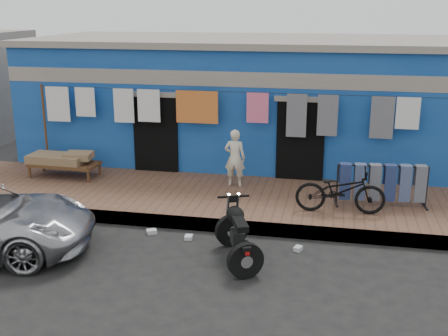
% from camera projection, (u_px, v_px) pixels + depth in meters
% --- Properties ---
extents(ground, '(80.00, 80.00, 0.00)m').
position_uv_depth(ground, '(200.00, 267.00, 9.34)').
color(ground, black).
rests_on(ground, ground).
extents(sidewalk, '(28.00, 3.00, 0.25)m').
position_uv_depth(sidewalk, '(233.00, 201.00, 12.13)').
color(sidewalk, brown).
rests_on(sidewalk, ground).
extents(curb, '(28.00, 0.10, 0.25)m').
position_uv_depth(curb, '(219.00, 226.00, 10.76)').
color(curb, gray).
rests_on(curb, ground).
extents(building, '(12.20, 5.20, 3.36)m').
position_uv_depth(building, '(260.00, 100.00, 15.44)').
color(building, '#134499').
rests_on(building, ground).
extents(clothesline, '(10.06, 0.06, 2.10)m').
position_uv_depth(clothesline, '(223.00, 113.00, 12.93)').
color(clothesline, brown).
rests_on(clothesline, sidewalk).
extents(seated_person, '(0.47, 0.32, 1.31)m').
position_uv_depth(seated_person, '(235.00, 158.00, 12.57)').
color(seated_person, beige).
rests_on(seated_person, sidewalk).
extents(bicycle, '(1.75, 0.69, 1.12)m').
position_uv_depth(bicycle, '(341.00, 185.00, 10.95)').
color(bicycle, black).
rests_on(bicycle, sidewalk).
extents(motorcycle, '(1.62, 1.96, 1.03)m').
position_uv_depth(motorcycle, '(238.00, 233.00, 9.43)').
color(motorcycle, black).
rests_on(motorcycle, ground).
extents(charpoy, '(1.75, 0.90, 0.57)m').
position_uv_depth(charpoy, '(65.00, 165.00, 13.36)').
color(charpoy, brown).
rests_on(charpoy, sidewalk).
extents(jeans_rack, '(1.95, 0.73, 0.90)m').
position_uv_depth(jeans_rack, '(382.00, 185.00, 11.36)').
color(jeans_rack, black).
rests_on(jeans_rack, sidewalk).
extents(litter_a, '(0.23, 0.22, 0.08)m').
position_uv_depth(litter_a, '(152.00, 232.00, 10.69)').
color(litter_a, silver).
rests_on(litter_a, ground).
extents(litter_b, '(0.16, 0.19, 0.08)m').
position_uv_depth(litter_b, '(298.00, 249.00, 9.95)').
color(litter_b, silver).
rests_on(litter_b, ground).
extents(litter_c, '(0.15, 0.18, 0.07)m').
position_uv_depth(litter_c, '(189.00, 237.00, 10.45)').
color(litter_c, silver).
rests_on(litter_c, ground).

